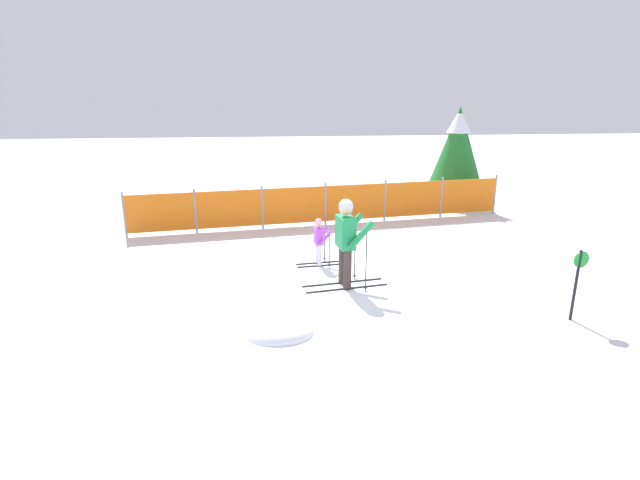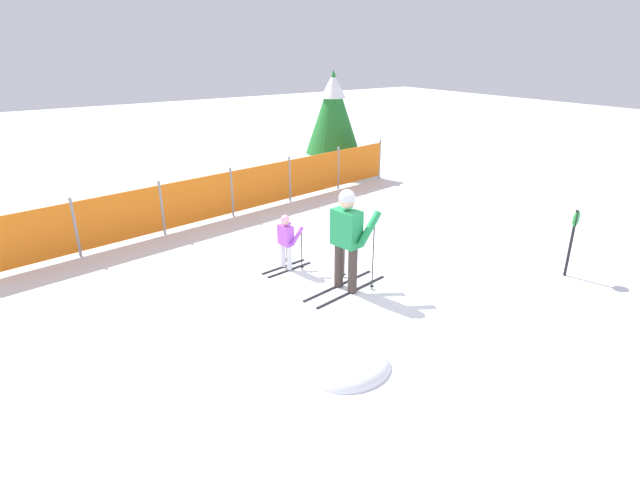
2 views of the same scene
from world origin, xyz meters
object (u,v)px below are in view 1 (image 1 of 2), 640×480
skier_child (319,238)px  safety_fence (325,204)px  conifer_far (458,145)px  skier_adult (347,235)px  trail_marker (577,277)px

skier_child → safety_fence: safety_fence is taller
skier_child → conifer_far: (4.95, 5.38, 1.34)m
skier_child → conifer_far: bearing=40.5°
conifer_far → skier_adult: bearing=-124.4°
safety_fence → conifer_far: size_ratio=3.36×
skier_adult → skier_child: skier_adult is taller
safety_fence → trail_marker: 7.25m
skier_child → trail_marker: trail_marker is taller
skier_child → trail_marker: 5.01m
skier_adult → trail_marker: (3.54, -1.82, -0.27)m
skier_child → conifer_far: conifer_far is taller
skier_child → skier_adult: bearing=-79.1°
skier_child → safety_fence: 3.32m
skier_adult → trail_marker: 3.99m
skier_adult → skier_child: 1.39m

